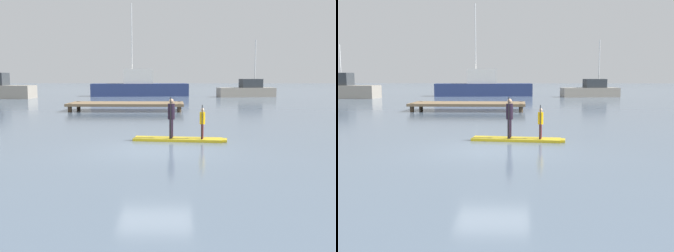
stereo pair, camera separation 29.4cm
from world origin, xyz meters
The scene contains 8 objects.
ground_plane centered at (0.00, 0.00, 0.00)m, with size 240.00×240.00×0.00m, color slate.
paddleboard_near centered at (0.84, 1.85, 0.05)m, with size 3.58×1.15×0.10m.
paddler_adult centered at (0.52, 1.88, 0.96)m, with size 0.29×0.48×1.57m.
paddler_child_solo centered at (1.68, 1.74, 0.75)m, with size 0.22×0.40×1.28m.
fishing_boat_white_large centered at (-3.68, 35.82, 1.13)m, with size 11.90×4.10×11.00m.
motor_boat_small_navy centered at (-19.31, 30.69, 1.02)m, with size 8.82×3.10×5.87m.
trawler_grey_distant centered at (9.08, 34.08, 0.78)m, with size 6.84×3.06×6.58m.
floating_dock centered at (-2.77, 15.05, 0.47)m, with size 8.03×3.07×0.57m.
Camera 2 is at (0.95, -13.27, 2.45)m, focal length 43.04 mm.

